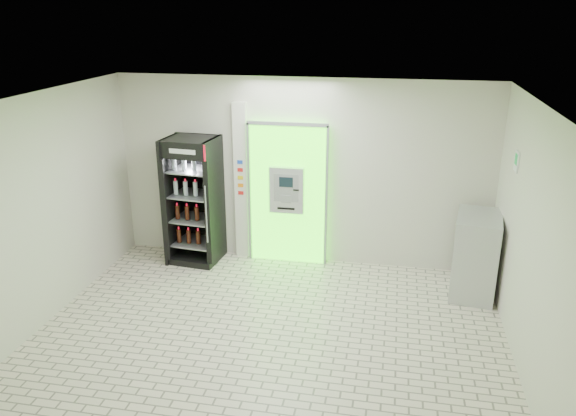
# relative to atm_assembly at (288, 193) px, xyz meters

# --- Properties ---
(ground) EXTENTS (6.00, 6.00, 0.00)m
(ground) POSITION_rel_atm_assembly_xyz_m (0.20, -2.41, -1.17)
(ground) COLOR beige
(ground) RESTS_ON ground
(room_shell) EXTENTS (6.00, 6.00, 6.00)m
(room_shell) POSITION_rel_atm_assembly_xyz_m (0.20, -2.41, 0.67)
(room_shell) COLOR beige
(room_shell) RESTS_ON ground
(atm_assembly) EXTENTS (1.30, 0.24, 2.33)m
(atm_assembly) POSITION_rel_atm_assembly_xyz_m (0.00, 0.00, 0.00)
(atm_assembly) COLOR #3AF015
(atm_assembly) RESTS_ON ground
(pillar) EXTENTS (0.22, 0.11, 2.60)m
(pillar) POSITION_rel_atm_assembly_xyz_m (-0.78, 0.04, 0.13)
(pillar) COLOR silver
(pillar) RESTS_ON ground
(beverage_cooler) EXTENTS (0.84, 0.78, 2.07)m
(beverage_cooler) POSITION_rel_atm_assembly_xyz_m (-1.50, -0.26, -0.18)
(beverage_cooler) COLOR black
(beverage_cooler) RESTS_ON ground
(steel_cabinet) EXTENTS (0.74, 0.99, 1.21)m
(steel_cabinet) POSITION_rel_atm_assembly_xyz_m (2.89, -0.63, -0.57)
(steel_cabinet) COLOR #B3B6BB
(steel_cabinet) RESTS_ON ground
(exit_sign) EXTENTS (0.02, 0.22, 0.26)m
(exit_sign) POSITION_rel_atm_assembly_xyz_m (3.19, -1.01, 0.95)
(exit_sign) COLOR white
(exit_sign) RESTS_ON room_shell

